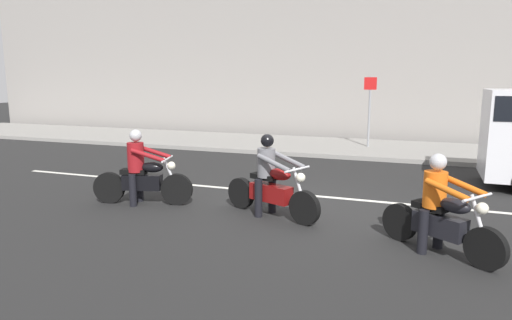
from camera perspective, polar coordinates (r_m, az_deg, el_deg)
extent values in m
plane|color=black|center=(9.57, 6.16, -5.76)|extent=(80.00, 80.00, 0.00)
cube|color=gray|center=(17.27, 12.71, 1.44)|extent=(40.00, 4.40, 0.14)
cube|color=silver|center=(10.27, 11.74, -4.78)|extent=(18.00, 0.14, 0.01)
cylinder|color=black|center=(8.33, 6.04, -5.93)|extent=(0.63, 0.35, 0.63)
cylinder|color=black|center=(9.33, -1.86, -4.12)|extent=(0.63, 0.35, 0.63)
cylinder|color=silver|center=(8.31, 5.42, -3.52)|extent=(0.34, 0.18, 0.75)
cube|color=maroon|center=(8.77, 1.87, -4.10)|extent=(0.92, 0.59, 0.32)
ellipsoid|color=maroon|center=(8.55, 3.00, -1.78)|extent=(0.54, 0.40, 0.22)
cube|color=black|center=(8.82, 0.99, -2.05)|extent=(0.57, 0.42, 0.10)
cylinder|color=silver|center=(8.28, 5.13, -1.16)|extent=(0.30, 0.66, 0.04)
sphere|color=silver|center=(8.26, 5.56, -2.18)|extent=(0.17, 0.17, 0.17)
cylinder|color=silver|center=(9.11, 1.09, -4.34)|extent=(0.67, 0.33, 0.07)
cylinder|color=black|center=(8.74, 0.31, -4.76)|extent=(0.20, 0.20, 0.73)
cylinder|color=black|center=(9.03, 2.02, -4.27)|extent=(0.20, 0.20, 0.73)
cylinder|color=slate|center=(8.73, 1.29, -0.34)|extent=(0.44, 0.44, 0.55)
cylinder|color=slate|center=(8.32, 2.20, -0.39)|extent=(0.74, 0.37, 0.28)
cylinder|color=slate|center=(8.65, 4.09, 0.01)|extent=(0.74, 0.37, 0.28)
sphere|color=tan|center=(8.65, 1.40, 2.22)|extent=(0.20, 0.20, 0.20)
sphere|color=black|center=(8.65, 1.40, 2.42)|extent=(0.25, 0.25, 0.25)
cylinder|color=black|center=(9.71, -9.79, -3.61)|extent=(0.67, 0.28, 0.66)
cylinder|color=black|center=(10.19, -17.75, -3.29)|extent=(0.67, 0.28, 0.66)
cylinder|color=silver|center=(9.67, -10.54, -1.74)|extent=(0.33, 0.14, 0.71)
cube|color=black|center=(9.89, -13.90, -2.67)|extent=(0.85, 0.47, 0.32)
ellipsoid|color=black|center=(9.76, -12.76, -0.88)|extent=(0.52, 0.35, 0.22)
cube|color=black|center=(9.91, -14.94, -1.39)|extent=(0.56, 0.36, 0.10)
cylinder|color=silver|center=(9.63, -10.94, 0.14)|extent=(0.21, 0.69, 0.04)
sphere|color=silver|center=(9.63, -10.46, -0.69)|extent=(0.17, 0.17, 0.17)
cylinder|color=silver|center=(10.17, -15.17, -3.07)|extent=(0.70, 0.24, 0.07)
cylinder|color=black|center=(9.79, -15.03, -3.66)|extent=(0.18, 0.18, 0.67)
cylinder|color=black|center=(10.15, -14.24, -3.13)|extent=(0.18, 0.18, 0.67)
cylinder|color=maroon|center=(9.83, -14.69, 0.34)|extent=(0.41, 0.41, 0.61)
cylinder|color=maroon|center=(9.50, -13.28, 0.55)|extent=(0.70, 0.26, 0.29)
cylinder|color=maroon|center=(9.92, -12.45, 0.98)|extent=(0.70, 0.26, 0.29)
sphere|color=tan|center=(9.77, -14.69, 2.79)|extent=(0.20, 0.20, 0.20)
sphere|color=#B7B7BC|center=(9.76, -14.70, 2.96)|extent=(0.25, 0.25, 0.25)
cylinder|color=black|center=(7.16, 26.60, -9.79)|extent=(0.57, 0.45, 0.61)
cylinder|color=black|center=(7.90, 17.37, -7.34)|extent=(0.57, 0.45, 0.61)
cylinder|color=silver|center=(7.11, 25.97, -6.97)|extent=(0.32, 0.24, 0.75)
cube|color=black|center=(7.46, 21.81, -7.51)|extent=(0.81, 0.68, 0.32)
ellipsoid|color=black|center=(7.25, 23.45, -5.22)|extent=(0.53, 0.47, 0.22)
cube|color=black|center=(7.49, 20.79, -5.36)|extent=(0.56, 0.49, 0.10)
cylinder|color=silver|center=(7.05, 25.77, -4.19)|extent=(0.43, 0.60, 0.04)
sphere|color=silver|center=(7.05, 26.24, -5.41)|extent=(0.17, 0.17, 0.17)
cylinder|color=silver|center=(7.78, 20.57, -7.64)|extent=(0.61, 0.46, 0.07)
cylinder|color=black|center=(7.41, 19.98, -8.37)|extent=(0.21, 0.21, 0.68)
cylinder|color=black|center=(7.73, 21.72, -7.73)|extent=(0.21, 0.21, 0.68)
cylinder|color=orange|center=(7.39, 21.31, -3.42)|extent=(0.47, 0.47, 0.55)
cylinder|color=orange|center=(7.01, 22.58, -3.43)|extent=(0.61, 0.46, 0.23)
cylinder|color=orange|center=(7.38, 24.44, -2.92)|extent=(0.61, 0.46, 0.23)
sphere|color=tan|center=(7.30, 21.64, -0.45)|extent=(0.20, 0.20, 0.20)
sphere|color=#B7B7BC|center=(7.30, 21.65, -0.21)|extent=(0.25, 0.25, 0.25)
cylinder|color=gray|center=(17.16, 13.88, 5.82)|extent=(0.08, 0.08, 2.52)
cube|color=red|center=(17.09, 14.01, 9.19)|extent=(0.44, 0.03, 0.44)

